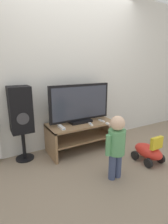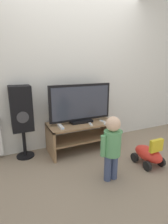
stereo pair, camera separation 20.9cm
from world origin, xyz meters
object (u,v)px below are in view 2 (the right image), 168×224
Objects in this scene: remote_secondary at (91,124)px; speaker_tower at (21,110)px; game_console at (61,127)px; remote_primary at (102,121)px; child at (112,143)px; television at (81,104)px; ride_on_toy at (149,154)px.

speaker_tower is at bearing 162.02° from remote_secondary.
remote_primary is at bearing -1.04° from game_console.
game_console is at bearing 115.95° from child.
remote_secondary is 1.06m from speaker_tower.
child reaches higher than remote_primary.
television is at bearing 89.89° from child.
remote_secondary is 0.30× the size of ride_on_toy.
speaker_tower is at bearing 168.03° from remote_primary.
remote_primary is 0.29× the size of ride_on_toy.
television reaches higher than child.
remote_primary is (0.71, -0.01, -0.01)m from game_console.
game_console is at bearing -162.02° from television.
remote_primary is 0.25m from remote_secondary.
television reaches higher than game_console.
remote_secondary reaches higher than ride_on_toy.
child is at bearing -96.86° from remote_secondary.
game_console is (-0.38, -0.12, -0.29)m from television.
child is at bearing -113.35° from remote_primary.
game_console reaches higher than remote_secondary.
ride_on_toy is at bearing -64.54° from remote_primary.
game_console is 0.42× the size of ride_on_toy.
ride_on_toy is (0.67, 0.05, -0.32)m from child.
speaker_tower is (-1.22, 0.26, 0.26)m from remote_primary.
child is at bearing -90.11° from television.
game_console is 0.17× the size of speaker_tower.
remote_primary is 1.27m from speaker_tower.
remote_primary is (0.33, -0.14, -0.29)m from television.
child is 1.38m from speaker_tower.
television is 1.27× the size of child.
television is 0.90m from speaker_tower.
remote_secondary is at bearing 131.71° from ride_on_toy.
speaker_tower is at bearing 130.96° from child.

